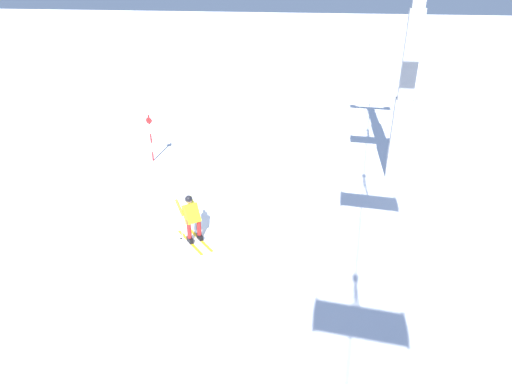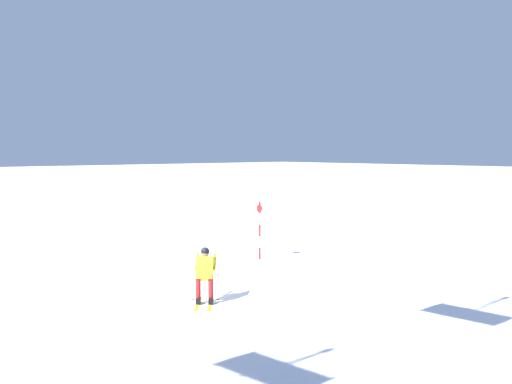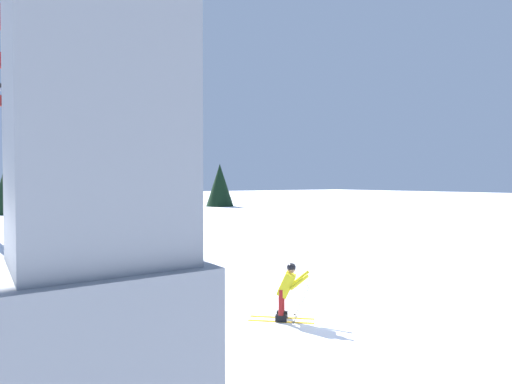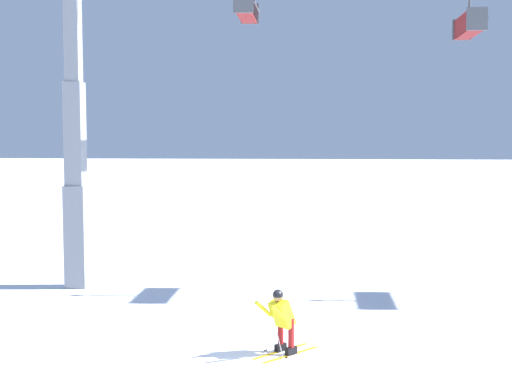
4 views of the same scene
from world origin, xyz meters
name	(u,v)px [view 3 (image 3 of 4)]	position (x,y,z in m)	size (l,w,h in m)	color
ground_plane	(319,313)	(0.00, 0.00, 0.00)	(260.00, 260.00, 0.00)	white
skier_carving_main	(287,288)	(0.01, 1.06, 0.82)	(1.44, 1.50, 1.56)	yellow
tree_line_ridge	(60,179)	(45.16, -0.89, 3.81)	(8.20, 42.42, 9.84)	black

